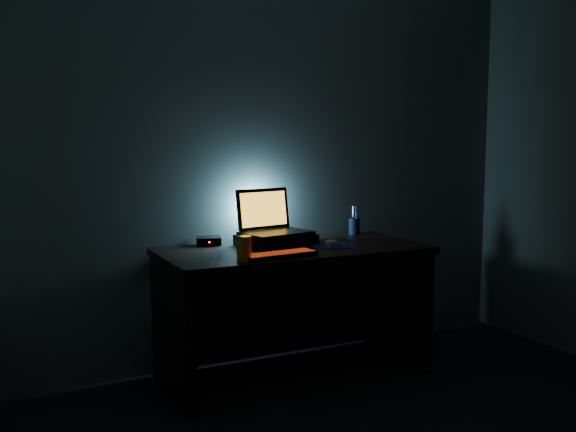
# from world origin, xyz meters

# --- Properties ---
(room) EXTENTS (3.50, 4.00, 2.50)m
(room) POSITION_xyz_m (0.00, 0.00, 1.25)
(room) COLOR black
(room) RESTS_ON ground
(desk) EXTENTS (1.50, 0.70, 0.75)m
(desk) POSITION_xyz_m (0.00, 1.67, 0.49)
(desk) COLOR black
(desk) RESTS_ON ground
(riser) EXTENTS (0.45, 0.37, 0.06)m
(riser) POSITION_xyz_m (-0.05, 1.75, 0.78)
(riser) COLOR black
(riser) RESTS_ON desk
(laptop) EXTENTS (0.42, 0.35, 0.26)m
(laptop) POSITION_xyz_m (-0.06, 1.80, 0.87)
(laptop) COLOR black
(laptop) RESTS_ON riser
(keyboard) EXTENTS (0.42, 0.18, 0.03)m
(keyboard) POSITION_xyz_m (-0.20, 1.38, 0.76)
(keyboard) COLOR black
(keyboard) RESTS_ON desk
(mousepad) EXTENTS (0.25, 0.24, 0.00)m
(mousepad) POSITION_xyz_m (0.21, 1.56, 0.75)
(mousepad) COLOR navy
(mousepad) RESTS_ON desk
(mouse) EXTENTS (0.07, 0.10, 0.03)m
(mouse) POSITION_xyz_m (0.21, 1.56, 0.77)
(mouse) COLOR gray
(mouse) RESTS_ON mousepad
(pen_cup) EXTENTS (0.07, 0.07, 0.10)m
(pen_cup) POSITION_xyz_m (0.57, 1.90, 0.80)
(pen_cup) COLOR black
(pen_cup) RESTS_ON desk
(juice_glass) EXTENTS (0.07, 0.07, 0.13)m
(juice_glass) POSITION_xyz_m (-0.41, 1.36, 0.81)
(juice_glass) COLOR orange
(juice_glass) RESTS_ON desk
(router) EXTENTS (0.16, 0.14, 0.05)m
(router) POSITION_xyz_m (-0.40, 1.92, 0.77)
(router) COLOR black
(router) RESTS_ON desk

